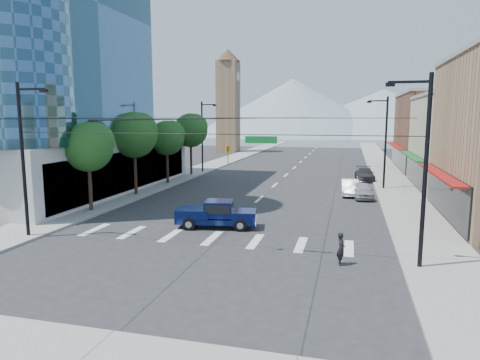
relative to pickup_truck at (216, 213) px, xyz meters
The scene contains 19 objects.
ground 4.17m from the pickup_truck, 79.52° to the right, with size 160.00×160.00×0.00m, color #28282B.
sidewalk_left 37.73m from the pickup_truck, 107.37° to the left, with size 4.00×120.00×0.15m, color gray.
sidewalk_right 38.20m from the pickup_truck, 70.51° to the left, with size 4.00×120.00×0.15m, color gray.
shop_far 41.75m from the pickup_truck, 60.06° to the left, with size 12.00×18.00×10.00m, color brown.
clock_tower 60.89m from the pickup_truck, 105.20° to the left, with size 4.80×4.80×20.40m.
mountain_left 147.04m from the pickup_truck, 95.58° to the left, with size 80.00×80.00×22.00m, color gray.
mountain_right 157.58m from the pickup_truck, 82.43° to the left, with size 90.00×90.00×18.00m, color gray.
tree_near 11.30m from the pickup_truck, 168.50° to the left, with size 3.65×3.64×6.71m.
tree_midnear 14.54m from the pickup_truck, 138.62° to the left, with size 4.09×4.09×7.52m.
tree_midfar 19.56m from the pickup_truck, 122.68° to the left, with size 3.65×3.64×6.71m.
tree_far 25.73m from the pickup_truck, 114.09° to the left, with size 4.09×4.09×7.52m.
signal_rig 6.30m from the pickup_truck, 79.44° to the right, with size 21.80×0.20×9.00m.
lamp_pole_nw 28.12m from the pickup_truck, 110.89° to the left, with size 2.00×0.25×9.00m.
lamp_pole_ne 21.69m from the pickup_truck, 57.64° to the left, with size 2.00×0.25×9.00m.
pickup_truck is the anchor object (origin of this frame).
pedestrian 9.52m from the pickup_truck, 33.41° to the right, with size 0.58×0.38×1.59m, color black.
parked_car_near 15.83m from the pickup_truck, 53.47° to the left, with size 1.61×4.00×1.36m, color #B0B1B5.
parked_car_mid 16.38m from the pickup_truck, 59.39° to the left, with size 1.49×4.29×1.41m, color white.
parked_car_far 25.90m from the pickup_truck, 67.51° to the left, with size 2.00×4.92×1.43m, color #313033.
Camera 1 is at (7.44, -21.64, 7.05)m, focal length 32.00 mm.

